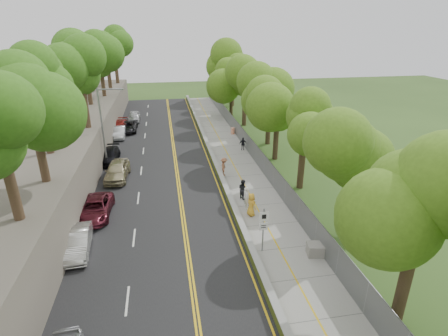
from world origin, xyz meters
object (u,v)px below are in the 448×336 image
Objects in this scene: signpost at (263,225)px; car_2 at (96,208)px; construction_barrel at (233,131)px; painter_0 at (251,205)px; streetlight at (104,122)px; car_1 at (77,242)px; concrete_block at (316,249)px; person_far at (243,144)px.

signpost is 13.05m from car_2.
construction_barrel is 0.46× the size of painter_0.
streetlight is 17.62m from painter_0.
construction_barrel is at bearing 53.63° from car_1.
construction_barrel is at bearing 82.81° from signpost.
concrete_block is (0.00, -26.76, -0.04)m from construction_barrel.
person_far is at bearing 45.04° from car_1.
person_far is (14.37, 12.70, 0.11)m from car_2.
painter_0 is (-2.85, 5.54, 0.53)m from concrete_block.
painter_0 is at bearing 84.99° from signpost.
concrete_block is 15.21m from car_1.
car_1 is (-11.65, 2.03, -1.23)m from signpost.
signpost is (11.51, -17.02, -2.68)m from streetlight.
concrete_block is 6.25m from painter_0.
concrete_block is 20.23m from person_far.
concrete_block is at bearing 95.67° from person_far.
construction_barrel is at bearing -85.49° from person_far.
car_2 is at bearing 149.76° from signpost.
signpost is 0.65× the size of car_2.
person_far reaches higher than concrete_block.
car_1 is at bearing 81.34° from painter_0.
car_2 is 19.18m from person_far.
construction_barrel is (14.76, 8.76, -4.17)m from streetlight.
person_far is (2.75, 14.68, -0.15)m from painter_0.
concrete_block is at bearing -15.70° from car_1.
painter_0 is at bearing -7.67° from car_2.
streetlight reaches higher than painter_0.
signpost is at bearing -97.19° from construction_barrel.
signpost is 3.72m from concrete_block.
person_far is (-0.10, -6.53, 0.34)m from construction_barrel.
concrete_block is at bearing -90.00° from construction_barrel.
streetlight is at bearing 14.01° from person_far.
signpost is at bearing -14.15° from car_1.
painter_0 is (12.05, 2.53, 0.23)m from car_1.
painter_0 is (0.40, 4.56, -1.00)m from signpost.
signpost is 19.53m from person_far.
streetlight is at bearing 85.22° from car_1.
car_2 is at bearing 59.82° from painter_0.
construction_barrel is at bearing 30.68° from streetlight.
concrete_block is (14.76, -18.00, -4.20)m from streetlight.
signpost is 26.02m from construction_barrel.
car_1 is 4.53m from car_2.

